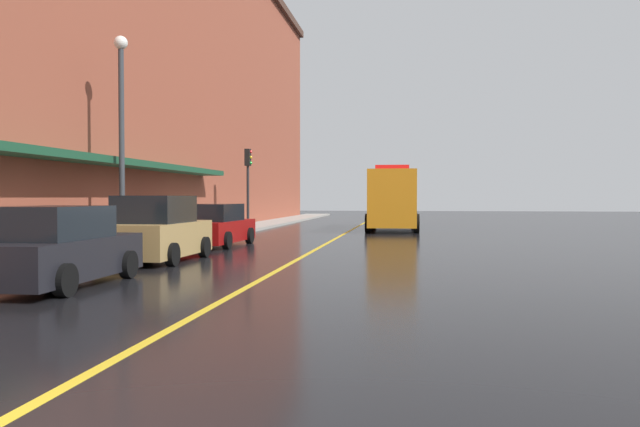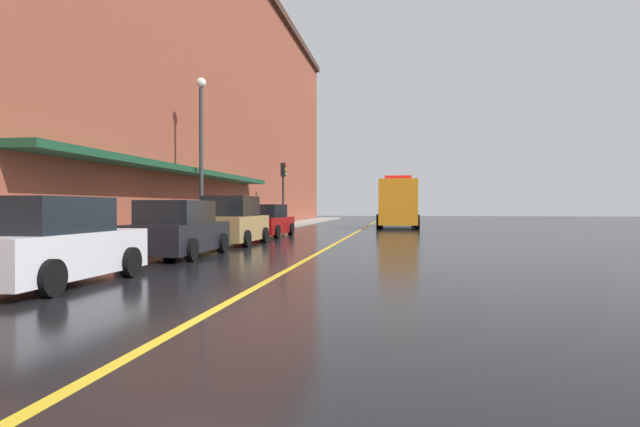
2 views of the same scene
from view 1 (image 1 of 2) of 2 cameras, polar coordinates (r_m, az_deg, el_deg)
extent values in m
plane|color=black|center=(29.28, 1.72, -2.16)|extent=(112.00, 112.00, 0.00)
cube|color=#9E9B93|center=(30.62, -9.89, -1.88)|extent=(2.40, 70.00, 0.15)
cube|color=gold|center=(29.28, 1.72, -2.15)|extent=(0.16, 70.00, 0.01)
cube|color=brown|center=(32.56, -19.91, 14.02)|extent=(8.43, 64.00, 17.95)
cube|color=#19472D|center=(22.52, -18.73, 4.55)|extent=(1.20, 22.40, 0.24)
cube|color=black|center=(14.24, -22.72, -3.77)|extent=(1.87, 4.49, 0.83)
cube|color=black|center=(14.00, -23.21, -0.77)|extent=(1.65, 2.48, 0.68)
cylinder|color=black|center=(15.90, -23.04, -4.22)|extent=(0.23, 0.64, 0.64)
cylinder|color=black|center=(15.08, -17.12, -4.47)|extent=(0.23, 0.64, 0.64)
cylinder|color=black|center=(12.64, -22.30, -5.67)|extent=(0.23, 0.64, 0.64)
cube|color=#A5844C|center=(18.88, -14.57, -2.24)|extent=(1.92, 4.16, 0.96)
cube|color=black|center=(18.66, -14.84, 0.39)|extent=(1.72, 2.30, 0.78)
cylinder|color=black|center=(20.47, -15.59, -2.90)|extent=(0.23, 0.64, 0.64)
cylinder|color=black|center=(19.76, -10.53, -3.02)|extent=(0.23, 0.64, 0.64)
cylinder|color=black|center=(18.16, -18.95, -3.48)|extent=(0.23, 0.64, 0.64)
cylinder|color=black|center=(17.36, -13.35, -3.66)|extent=(0.23, 0.64, 0.64)
cube|color=maroon|center=(24.26, -9.45, -1.59)|extent=(1.92, 4.62, 0.79)
cube|color=black|center=(24.01, -9.64, 0.10)|extent=(1.68, 2.56, 0.65)
cylinder|color=black|center=(25.91, -10.27, -1.95)|extent=(0.24, 0.65, 0.64)
cylinder|color=black|center=(25.34, -6.45, -2.01)|extent=(0.24, 0.65, 0.64)
cylinder|color=black|center=(23.28, -12.71, -2.35)|extent=(0.24, 0.65, 0.64)
cylinder|color=black|center=(22.64, -8.50, -2.44)|extent=(0.24, 0.65, 0.64)
cube|color=orange|center=(32.72, 6.61, 1.38)|extent=(2.54, 2.70, 3.00)
cube|color=#3F3F42|center=(37.66, 6.71, 1.21)|extent=(2.61, 6.50, 2.76)
cube|color=red|center=(32.76, 6.62, 4.22)|extent=(1.76, 0.63, 0.24)
cylinder|color=black|center=(32.86, 8.81, -0.90)|extent=(0.32, 1.01, 1.00)
cylinder|color=black|center=(32.89, 4.41, -0.89)|extent=(0.32, 1.01, 1.00)
cylinder|color=black|center=(36.89, 8.65, -0.64)|extent=(0.32, 1.01, 1.00)
cylinder|color=black|center=(36.91, 4.73, -0.63)|extent=(0.32, 1.01, 1.00)
cylinder|color=black|center=(39.50, 8.56, -0.50)|extent=(0.32, 1.01, 1.00)
cylinder|color=black|center=(39.52, 4.90, -0.49)|extent=(0.32, 1.01, 1.00)
cylinder|color=#4C4C51|center=(24.68, -12.36, -1.31)|extent=(0.07, 0.07, 1.05)
cube|color=black|center=(24.66, -12.37, 0.24)|extent=(0.14, 0.18, 0.28)
cylinder|color=#4C4C51|center=(23.42, -13.54, -1.46)|extent=(0.07, 0.07, 1.05)
cube|color=black|center=(23.40, -13.55, 0.16)|extent=(0.14, 0.18, 0.28)
cylinder|color=#33383D|center=(21.33, -17.68, 5.54)|extent=(0.18, 0.18, 6.50)
sphere|color=white|center=(21.85, -17.75, 14.66)|extent=(0.44, 0.44, 0.44)
cylinder|color=#232326|center=(33.61, -6.61, 1.46)|extent=(0.14, 0.14, 3.40)
cube|color=black|center=(33.68, -6.62, 5.12)|extent=(0.28, 0.36, 0.90)
sphere|color=red|center=(33.66, -6.36, 5.64)|extent=(0.16, 0.16, 0.16)
sphere|color=gold|center=(33.64, -6.36, 5.13)|extent=(0.16, 0.16, 0.16)
sphere|color=green|center=(33.62, -6.35, 4.62)|extent=(0.16, 0.16, 0.16)
camera|label=2|loc=(3.43, -160.34, -7.58)|focal=30.45mm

